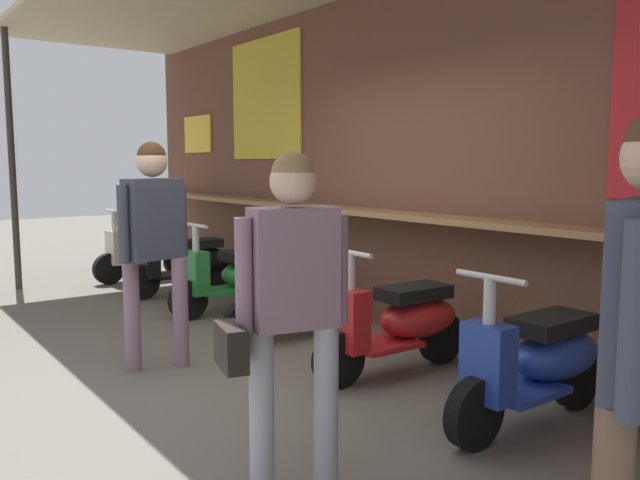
% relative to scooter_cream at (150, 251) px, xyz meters
% --- Properties ---
extents(ground_plane, '(30.56, 30.56, 0.00)m').
position_rel_scooter_cream_xyz_m(ground_plane, '(4.25, -1.08, -0.39)').
color(ground_plane, '#605B54').
extents(market_stall_facade, '(10.92, 2.76, 3.41)m').
position_rel_scooter_cream_xyz_m(market_stall_facade, '(4.25, 0.73, 1.52)').
color(market_stall_facade, brown).
rests_on(market_stall_facade, ground_plane).
extents(scooter_cream, '(0.50, 1.40, 0.97)m').
position_rel_scooter_cream_xyz_m(scooter_cream, '(0.00, 0.00, 0.00)').
color(scooter_cream, beige).
rests_on(scooter_cream, ground_plane).
extents(scooter_black, '(0.46, 1.40, 0.97)m').
position_rel_scooter_cream_xyz_m(scooter_black, '(1.23, 0.00, 0.00)').
color(scooter_black, black).
rests_on(scooter_black, ground_plane).
extents(scooter_green, '(0.46, 1.40, 0.97)m').
position_rel_scooter_cream_xyz_m(scooter_green, '(2.41, 0.00, 0.00)').
color(scooter_green, '#237533').
rests_on(scooter_green, ground_plane).
extents(scooter_orange, '(0.47, 1.40, 0.97)m').
position_rel_scooter_cream_xyz_m(scooter_orange, '(3.60, 0.00, 0.00)').
color(scooter_orange, orange).
rests_on(scooter_orange, ground_plane).
extents(scooter_red, '(0.46, 1.40, 0.97)m').
position_rel_scooter_cream_xyz_m(scooter_red, '(4.89, 0.00, 0.00)').
color(scooter_red, red).
rests_on(scooter_red, ground_plane).
extents(scooter_blue, '(0.46, 1.40, 0.97)m').
position_rel_scooter_cream_xyz_m(scooter_blue, '(6.07, 0.00, 0.00)').
color(scooter_blue, '#233D9E').
rests_on(scooter_blue, ground_plane).
extents(shopper_browsing, '(0.27, 0.58, 1.73)m').
position_rel_scooter_cream_xyz_m(shopper_browsing, '(3.70, -1.43, 0.68)').
color(shopper_browsing, gray).
rests_on(shopper_browsing, ground_plane).
extents(shopper_passing, '(0.34, 0.66, 1.62)m').
position_rel_scooter_cream_xyz_m(shopper_passing, '(5.83, -1.63, 0.59)').
color(shopper_passing, '#999EA8').
rests_on(shopper_passing, ground_plane).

